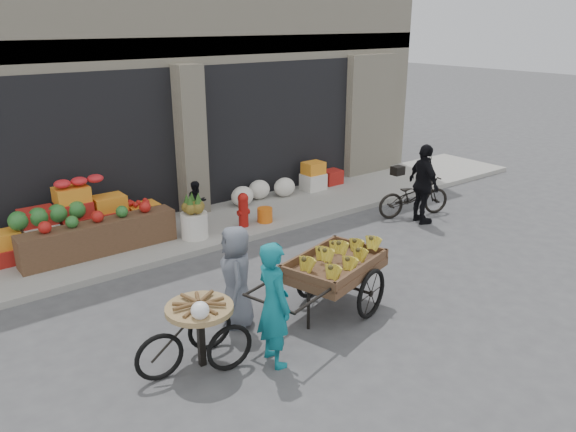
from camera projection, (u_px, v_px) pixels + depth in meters
ground at (351, 301)px, 8.72m from camera, size 80.00×80.00×0.00m
sidewalk at (215, 225)px, 11.76m from camera, size 18.00×2.20×0.12m
building at (127, 53)px, 13.61m from camera, size 14.00×6.45×7.00m
fruit_display at (90, 218)px, 10.34m from camera, size 3.10×1.12×1.24m
pineapple_bin at (194, 225)px, 10.86m from camera, size 0.52×0.52×0.50m
fire_hydrant at (243, 208)px, 11.41m from camera, size 0.22×0.22×0.71m
orange_bucket at (265, 215)px, 11.73m from camera, size 0.32×0.32×0.30m
right_bay_goods at (296, 182)px, 13.60m from camera, size 3.35×0.60×0.70m
seated_person at (197, 203)px, 11.46m from camera, size 0.51×0.43×0.93m
banana_cart at (333, 265)px, 8.14m from camera, size 2.71×1.64×1.06m
vendor_woman at (274, 304)px, 6.91m from camera, size 0.45×0.64×1.64m
tricycle_cart at (200, 326)px, 6.92m from camera, size 1.44×0.90×0.95m
vendor_grey at (236, 277)px, 7.83m from camera, size 0.75×0.86×1.49m
bicycle at (414, 196)px, 12.36m from camera, size 1.82×1.10×0.90m
cyclist at (424, 184)px, 11.82m from camera, size 0.70×1.08×1.71m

